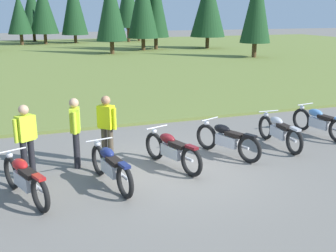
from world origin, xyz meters
TOP-DOWN VIEW (x-y plane):
  - ground_plane at (0.00, 0.00)m, footprint 140.00×140.00m
  - grass_moorland at (0.00, 26.01)m, footprint 80.00×44.00m
  - forest_treeline at (3.45, 35.76)m, footprint 30.83×27.69m
  - motorcycle_red at (-3.37, -0.48)m, footprint 0.94×2.00m
  - motorcycle_navy at (-1.64, -0.38)m, footprint 0.70×2.08m
  - motorcycle_maroon at (-0.06, 0.17)m, footprint 0.86×2.03m
  - motorcycle_black at (1.55, 0.46)m, footprint 0.98×1.97m
  - motorcycle_silver at (3.25, 0.65)m, footprint 0.62×2.10m
  - motorcycle_sky_blue at (4.92, 1.06)m, footprint 0.66×2.09m
  - rider_checking_bike at (-2.17, 0.96)m, footprint 0.28×0.54m
  - rider_with_back_turned at (-1.42, 0.99)m, footprint 0.41×0.43m
  - rider_in_hivis_vest at (-3.27, 0.63)m, footprint 0.49×0.37m

SIDE VIEW (x-z plane):
  - ground_plane at x=0.00m, z-range 0.00..0.00m
  - grass_moorland at x=0.00m, z-range 0.00..0.10m
  - motorcycle_red at x=-3.37m, z-range 0.00..0.88m
  - motorcycle_navy at x=-1.64m, z-range 0.00..0.88m
  - motorcycle_maroon at x=-0.06m, z-range 0.00..0.88m
  - motorcycle_black at x=1.55m, z-range 0.00..0.88m
  - motorcycle_silver at x=3.25m, z-range 0.00..0.88m
  - motorcycle_sky_blue at x=4.92m, z-range 0.00..0.88m
  - rider_checking_bike at x=-2.17m, z-range 0.11..1.78m
  - rider_with_back_turned at x=-1.42m, z-range 0.11..1.78m
  - rider_in_hivis_vest at x=-3.27m, z-range 0.11..1.78m
  - forest_treeline at x=3.45m, z-range 0.08..8.40m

